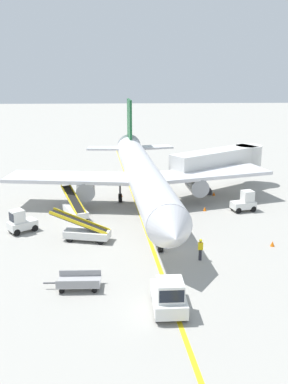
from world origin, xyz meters
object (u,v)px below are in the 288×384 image
at_px(pushback_tug, 169,296).
at_px(ground_crew_marshaller, 200,249).
at_px(belt_loader_forward_hold, 86,232).
at_px(safety_cone_nose_left, 121,195).
at_px(baggage_tug_by_cargo_door, 21,222).
at_px(belt_loader_aft_hold, 75,209).
at_px(safety_cone_wingtip_left, 272,244).
at_px(safety_cone_wingtip_right, 205,209).
at_px(safety_cone_nose_right, 214,193).
at_px(baggage_tug_near_wing, 245,202).
at_px(baggage_cart_loaded, 79,282).
at_px(safety_cone_tail_area, 155,211).
at_px(ground_crew_wing_walker, 164,222).
at_px(jet_bridge, 224,160).
at_px(airliner, 142,174).

height_order(pushback_tug, ground_crew_marshaller, pushback_tug).
xyz_separation_m(belt_loader_forward_hold, safety_cone_nose_left, (2.91, 12.66, -0.56)).
relative_size(baggage_tug_by_cargo_door, belt_loader_aft_hold, 0.53).
height_order(pushback_tug, baggage_tug_by_cargo_door, pushback_tug).
bearing_deg(safety_cone_wingtip_left, safety_cone_wingtip_right, 112.67).
bearing_deg(safety_cone_nose_left, safety_cone_nose_right, 0.34).
height_order(baggage_tug_near_wing, baggage_cart_loaded, baggage_tug_near_wing).
height_order(ground_crew_marshaller, safety_cone_tail_area, ground_crew_marshaller).
xyz_separation_m(belt_loader_forward_hold, ground_crew_marshaller, (8.93, -4.28, 0.13)).
bearing_deg(belt_loader_forward_hold, safety_cone_wingtip_right, 32.38).
bearing_deg(ground_crew_marshaller, safety_cone_tail_area, 103.31).
height_order(ground_crew_wing_walker, safety_cone_wingtip_right, ground_crew_wing_walker).
relative_size(belt_loader_forward_hold, safety_cone_wingtip_right, 11.73).
relative_size(jet_bridge, pushback_tug, 3.32).
distance_m(belt_loader_aft_hold, safety_cone_nose_left, 7.94).
bearing_deg(belt_loader_aft_hold, airliner, 25.75).
bearing_deg(safety_cone_nose_right, pushback_tug, -107.68).
relative_size(baggage_tug_near_wing, safety_cone_tail_area, 6.02).
bearing_deg(safety_cone_tail_area, ground_crew_marshaller, -76.69).
relative_size(baggage_tug_near_wing, baggage_tug_by_cargo_door, 0.98).
bearing_deg(ground_crew_marshaller, safety_cone_wingtip_left, 20.04).
height_order(ground_crew_wing_walker, safety_cone_tail_area, ground_crew_wing_walker).
relative_size(pushback_tug, ground_crew_wing_walker, 2.14).
bearing_deg(belt_loader_forward_hold, safety_cone_nose_right, 43.35).
height_order(baggage_tug_near_wing, safety_cone_wingtip_left, baggage_tug_near_wing).
bearing_deg(ground_crew_wing_walker, pushback_tug, -94.10).
distance_m(safety_cone_wingtip_right, safety_cone_tail_area, 5.12).
bearing_deg(baggage_cart_loaded, safety_cone_nose_left, 82.67).
bearing_deg(baggage_cart_loaded, jet_bridge, 57.89).
relative_size(pushback_tug, safety_cone_wingtip_right, 8.25).
bearing_deg(jet_bridge, baggage_tug_near_wing, -87.26).
bearing_deg(pushback_tug, safety_cone_tail_area, 88.46).
distance_m(pushback_tug, safety_cone_tail_area, 17.99).
xyz_separation_m(belt_loader_forward_hold, safety_cone_wingtip_right, (11.42, 7.24, -0.56)).
bearing_deg(baggage_cart_loaded, safety_cone_nose_right, 57.70).
bearing_deg(safety_cone_wingtip_right, baggage_tug_near_wing, -2.38).
distance_m(baggage_tug_near_wing, ground_crew_marshaller, 13.09).
relative_size(safety_cone_nose_left, safety_cone_wingtip_right, 1.00).
xyz_separation_m(pushback_tug, baggage_tug_by_cargo_door, (-11.72, 13.41, -0.07)).
distance_m(ground_crew_marshaller, safety_cone_wingtip_left, 6.78).
relative_size(jet_bridge, safety_cone_nose_left, 27.41).
xyz_separation_m(safety_cone_wingtip_left, safety_cone_wingtip_right, (-3.85, 9.21, 0.00)).
xyz_separation_m(pushback_tug, baggage_tug_near_wing, (9.60, 18.31, -0.07)).
xyz_separation_m(jet_bridge, baggage_cart_loaded, (-14.82, -23.62, -3.07)).
xyz_separation_m(ground_crew_marshaller, safety_cone_nose_right, (4.55, 17.01, -0.69)).
distance_m(ground_crew_wing_walker, safety_cone_nose_right, 12.93).
height_order(jet_bridge, safety_cone_nose_right, jet_bridge).
height_order(jet_bridge, baggage_cart_loaded, jet_bridge).
height_order(jet_bridge, safety_cone_nose_left, jet_bridge).
height_order(belt_loader_aft_hold, ground_crew_wing_walker, belt_loader_aft_hold).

